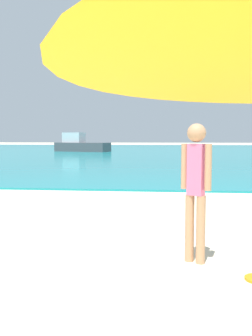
% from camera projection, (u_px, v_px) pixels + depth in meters
% --- Properties ---
extents(water, '(160.00, 60.00, 0.06)m').
position_uv_depth(water, '(151.00, 151.00, 40.30)').
color(water, teal).
rests_on(water, ground).
extents(person_standing, '(0.36, 0.24, 1.72)m').
position_uv_depth(person_standing, '(196.00, 184.00, 4.51)').
color(person_standing, tan).
rests_on(person_standing, ground).
extents(boat_far, '(6.01, 3.61, 1.95)m').
position_uv_depth(boat_far, '(81.00, 145.00, 37.95)').
color(boat_far, '#4C4C51').
rests_on(boat_far, water).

